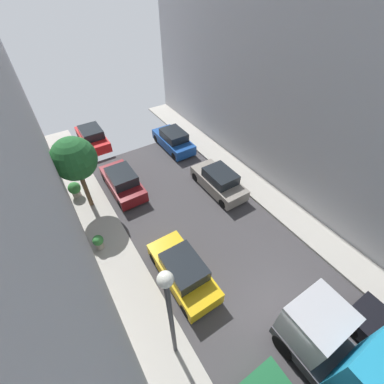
# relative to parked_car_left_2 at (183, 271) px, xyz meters

# --- Properties ---
(ground) EXTENTS (32.00, 32.00, 0.00)m
(ground) POSITION_rel_parked_car_left_2_xyz_m (2.70, -4.12, -0.72)
(ground) COLOR #423F42
(sidewalk_right) EXTENTS (2.00, 44.00, 0.15)m
(sidewalk_right) POSITION_rel_parked_car_left_2_xyz_m (7.70, -4.12, -0.64)
(sidewalk_right) COLOR #B7B2A8
(sidewalk_right) RESTS_ON ground
(parked_car_left_2) EXTENTS (1.78, 4.20, 1.57)m
(parked_car_left_2) POSITION_rel_parked_car_left_2_xyz_m (0.00, 0.00, 0.00)
(parked_car_left_2) COLOR gold
(parked_car_left_2) RESTS_ON ground
(parked_car_left_3) EXTENTS (1.78, 4.20, 1.57)m
(parked_car_left_3) POSITION_rel_parked_car_left_2_xyz_m (0.00, 7.72, 0.00)
(parked_car_left_3) COLOR maroon
(parked_car_left_3) RESTS_ON ground
(parked_car_left_4) EXTENTS (1.78, 4.20, 1.57)m
(parked_car_left_4) POSITION_rel_parked_car_left_2_xyz_m (0.00, 14.38, 0.00)
(parked_car_left_4) COLOR red
(parked_car_left_4) RESTS_ON ground
(parked_car_right_2) EXTENTS (1.78, 4.20, 1.57)m
(parked_car_right_2) POSITION_rel_parked_car_left_2_xyz_m (5.40, 4.30, 0.00)
(parked_car_right_2) COLOR gray
(parked_car_right_2) RESTS_ON ground
(parked_car_right_3) EXTENTS (1.78, 4.20, 1.57)m
(parked_car_right_3) POSITION_rel_parked_car_left_2_xyz_m (5.40, 10.37, 0.00)
(parked_car_right_3) COLOR #194799
(parked_car_right_3) RESTS_ON ground
(street_tree_0) EXTENTS (2.42, 2.42, 4.73)m
(street_tree_0) POSITION_rel_parked_car_left_2_xyz_m (-2.30, 7.39, 2.92)
(street_tree_0) COLOR brown
(street_tree_0) RESTS_ON sidewalk_left
(potted_plant_0) EXTENTS (0.78, 0.78, 1.05)m
(potted_plant_0) POSITION_rel_parked_car_left_2_xyz_m (-2.85, 8.70, 0.01)
(potted_plant_0) COLOR #B2A899
(potted_plant_0) RESTS_ON sidewalk_left
(potted_plant_2) EXTENTS (0.52, 0.52, 0.88)m
(potted_plant_2) POSITION_rel_parked_car_left_2_xyz_m (-2.85, 13.03, -0.06)
(potted_plant_2) COLOR brown
(potted_plant_2) RESTS_ON sidewalk_left
(potted_plant_5) EXTENTS (0.57, 0.57, 0.91)m
(potted_plant_5) POSITION_rel_parked_car_left_2_xyz_m (-2.86, 3.89, -0.05)
(potted_plant_5) COLOR #B2A899
(potted_plant_5) RESTS_ON sidewalk_left
(lamp_post) EXTENTS (0.44, 0.44, 5.91)m
(lamp_post) POSITION_rel_parked_car_left_2_xyz_m (-1.90, -2.51, 3.28)
(lamp_post) COLOR #333338
(lamp_post) RESTS_ON sidewalk_left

